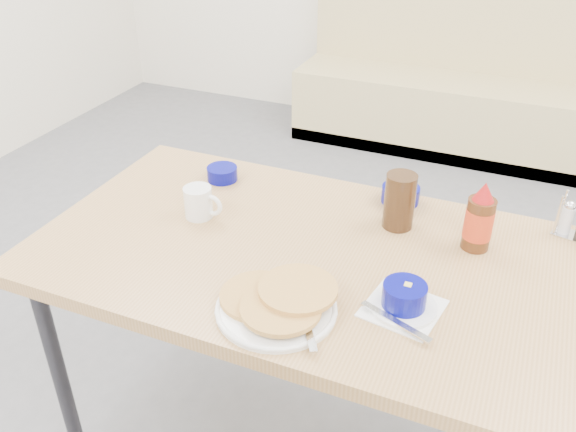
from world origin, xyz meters
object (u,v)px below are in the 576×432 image
at_px(coffee_mug, 199,202).
at_px(creamer_bowl, 222,174).
at_px(syrup_bottle, 479,220).
at_px(butter_bowl, 400,194).
at_px(grits_setting, 404,299).
at_px(condiment_caddy, 575,223).
at_px(pancake_plate, 278,303).
at_px(dining_table, 303,268).
at_px(amber_tumbler, 400,201).
at_px(booth_bench, 454,91).

bearing_deg(coffee_mug, creamer_bowl, 102.35).
bearing_deg(syrup_bottle, butter_bowl, 146.64).
height_order(grits_setting, condiment_caddy, condiment_caddy).
distance_m(pancake_plate, condiment_caddy, 0.84).
bearing_deg(pancake_plate, grits_setting, 23.57).
distance_m(pancake_plate, syrup_bottle, 0.57).
relative_size(dining_table, condiment_caddy, 11.90).
bearing_deg(syrup_bottle, condiment_caddy, 33.86).
relative_size(pancake_plate, amber_tumbler, 1.76).
bearing_deg(butter_bowl, booth_bench, 94.43).
bearing_deg(grits_setting, amber_tumbler, 106.38).
bearing_deg(coffee_mug, butter_bowl, 31.16).
xyz_separation_m(coffee_mug, syrup_bottle, (0.74, 0.14, 0.04)).
distance_m(grits_setting, condiment_caddy, 0.59).
distance_m(grits_setting, creamer_bowl, 0.78).
height_order(pancake_plate, amber_tumbler, amber_tumbler).
xyz_separation_m(creamer_bowl, syrup_bottle, (0.78, -0.08, 0.06)).
xyz_separation_m(grits_setting, creamer_bowl, (-0.67, 0.39, -0.01)).
bearing_deg(booth_bench, amber_tumbler, -85.19).
relative_size(grits_setting, syrup_bottle, 1.04).
distance_m(booth_bench, butter_bowl, 2.24).
distance_m(coffee_mug, condiment_caddy, 1.01).
distance_m(grits_setting, syrup_bottle, 0.34).
bearing_deg(creamer_bowl, coffee_mug, -77.65).
bearing_deg(condiment_caddy, coffee_mug, -148.93).
relative_size(amber_tumbler, condiment_caddy, 1.33).
height_order(dining_table, amber_tumbler, amber_tumbler).
relative_size(coffee_mug, butter_bowl, 1.06).
distance_m(grits_setting, butter_bowl, 0.49).
height_order(booth_bench, pancake_plate, booth_bench).
bearing_deg(pancake_plate, booth_bench, 90.78).
xyz_separation_m(coffee_mug, condiment_caddy, (0.97, 0.30, -0.00)).
bearing_deg(grits_setting, pancake_plate, -156.43).
bearing_deg(creamer_bowl, grits_setting, -30.33).
bearing_deg(creamer_bowl, dining_table, -34.56).
xyz_separation_m(amber_tumbler, syrup_bottle, (0.21, -0.02, 0.00)).
bearing_deg(amber_tumbler, syrup_bottle, -6.37).
bearing_deg(grits_setting, creamer_bowl, 149.67).
distance_m(booth_bench, pancake_plate, 2.81).
bearing_deg(condiment_caddy, pancake_plate, -121.95).
distance_m(butter_bowl, condiment_caddy, 0.47).
xyz_separation_m(creamer_bowl, butter_bowl, (0.55, 0.08, 0.00)).
distance_m(pancake_plate, creamer_bowl, 0.65).
distance_m(coffee_mug, butter_bowl, 0.58).
distance_m(booth_bench, amber_tumbler, 2.39).
height_order(coffee_mug, butter_bowl, coffee_mug).
bearing_deg(pancake_plate, butter_bowl, 77.29).
height_order(condiment_caddy, syrup_bottle, syrup_bottle).
height_order(coffee_mug, condiment_caddy, condiment_caddy).
xyz_separation_m(dining_table, amber_tumbler, (0.20, 0.21, 0.14)).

